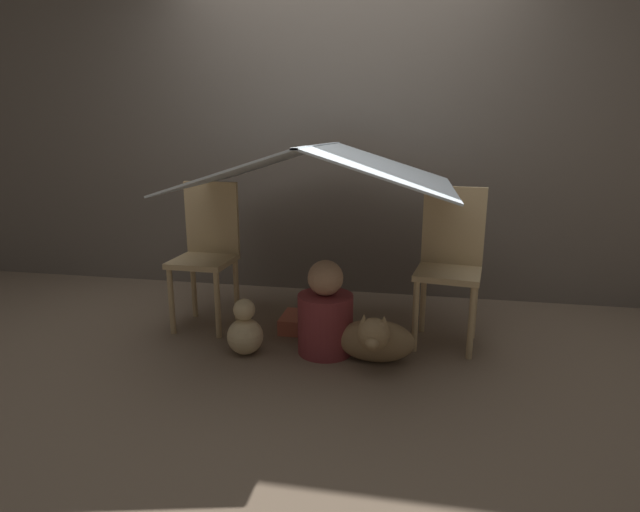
{
  "coord_description": "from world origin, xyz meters",
  "views": [
    {
      "loc": [
        0.56,
        -2.85,
        1.27
      ],
      "look_at": [
        0.0,
        0.08,
        0.52
      ],
      "focal_mm": 28.0,
      "sensor_mm": 36.0,
      "label": 1
    }
  ],
  "objects": [
    {
      "name": "sheet_canopy",
      "position": [
        0.0,
        0.08,
        1.07
      ],
      "size": [
        1.55,
        1.3,
        0.25
      ],
      "color": "silver"
    },
    {
      "name": "plush_toy",
      "position": [
        -0.38,
        -0.27,
        0.14
      ],
      "size": [
        0.21,
        0.21,
        0.33
      ],
      "color": "beige",
      "rests_on": "ground_plane"
    },
    {
      "name": "wall_back",
      "position": [
        0.0,
        1.03,
        1.25
      ],
      "size": [
        7.0,
        0.05,
        2.5
      ],
      "color": "#6B6056",
      "rests_on": "ground_plane"
    },
    {
      "name": "dog",
      "position": [
        0.38,
        -0.27,
        0.15
      ],
      "size": [
        0.44,
        0.39,
        0.34
      ],
      "color": "#9E7F56",
      "rests_on": "ground_plane"
    },
    {
      "name": "floor_cushion",
      "position": [
        -0.1,
        0.14,
        0.05
      ],
      "size": [
        0.34,
        0.27,
        0.1
      ],
      "color": "#CC664C",
      "rests_on": "ground_plane"
    },
    {
      "name": "chair_right",
      "position": [
        0.78,
        0.15,
        0.52
      ],
      "size": [
        0.42,
        0.42,
        0.95
      ],
      "rotation": [
        0.0,
        0.0,
        -0.15
      ],
      "color": "#D1B27F",
      "rests_on": "ground_plane"
    },
    {
      "name": "ground_plane",
      "position": [
        0.0,
        0.0,
        0.0
      ],
      "size": [
        8.8,
        8.8,
        0.0
      ],
      "primitive_type": "plane",
      "color": "#7A6651"
    },
    {
      "name": "chair_left",
      "position": [
        -0.77,
        0.15,
        0.52
      ],
      "size": [
        0.38,
        0.38,
        0.95
      ],
      "rotation": [
        0.0,
        0.0,
        -0.03
      ],
      "color": "#D1B27F",
      "rests_on": "ground_plane"
    },
    {
      "name": "person_front",
      "position": [
        0.08,
        -0.17,
        0.23
      ],
      "size": [
        0.32,
        0.32,
        0.56
      ],
      "color": "maroon",
      "rests_on": "ground_plane"
    }
  ]
}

